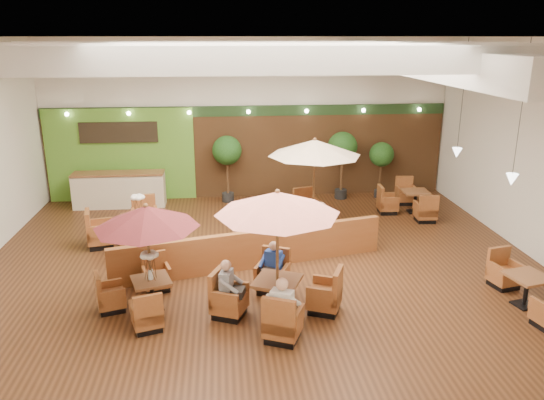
{
  "coord_description": "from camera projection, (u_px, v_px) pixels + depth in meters",
  "views": [
    {
      "loc": [
        -0.95,
        -12.39,
        5.51
      ],
      "look_at": [
        0.3,
        0.5,
        1.5
      ],
      "focal_mm": 35.0,
      "sensor_mm": 36.0,
      "label": 1
    }
  ],
  "objects": [
    {
      "name": "room",
      "position": [
        267.0,
        113.0,
        13.6
      ],
      "size": [
        14.04,
        14.0,
        5.52
      ],
      "color": "#381E0F",
      "rests_on": "ground"
    },
    {
      "name": "service_counter",
      "position": [
        120.0,
        190.0,
        17.77
      ],
      "size": [
        3.0,
        0.75,
        1.18
      ],
      "color": "beige",
      "rests_on": "ground"
    },
    {
      "name": "booth_divider",
      "position": [
        253.0,
        250.0,
        13.05
      ],
      "size": [
        6.76,
        1.85,
        0.96
      ],
      "primitive_type": "cube",
      "rotation": [
        0.0,
        0.0,
        0.25
      ],
      "color": "brown",
      "rests_on": "ground"
    },
    {
      "name": "table_0",
      "position": [
        145.0,
        234.0,
        10.72
      ],
      "size": [
        2.27,
        2.39,
        2.33
      ],
      "rotation": [
        0.0,
        0.0,
        0.31
      ],
      "color": "brown",
      "rests_on": "ground"
    },
    {
      "name": "table_1",
      "position": [
        277.0,
        231.0,
        10.46
      ],
      "size": [
        2.82,
        2.82,
        2.69
      ],
      "rotation": [
        0.0,
        0.0,
        -0.41
      ],
      "color": "brown",
      "rests_on": "ground"
    },
    {
      "name": "table_2",
      "position": [
        312.0,
        166.0,
        14.85
      ],
      "size": [
        2.77,
        2.92,
        2.83
      ],
      "rotation": [
        0.0,
        0.0,
        0.29
      ],
      "color": "brown",
      "rests_on": "ground"
    },
    {
      "name": "table_3",
      "position": [
        129.0,
        230.0,
        14.42
      ],
      "size": [
        2.03,
        2.94,
        1.62
      ],
      "rotation": [
        0.0,
        0.0,
        0.21
      ],
      "color": "brown",
      "rests_on": "ground"
    },
    {
      "name": "table_4",
      "position": [
        526.0,
        291.0,
        11.23
      ],
      "size": [
        0.96,
        2.48,
        0.89
      ],
      "rotation": [
        0.0,
        0.0,
        0.22
      ],
      "color": "brown",
      "rests_on": "ground"
    },
    {
      "name": "table_5",
      "position": [
        407.0,
        202.0,
        17.22
      ],
      "size": [
        1.66,
        2.46,
        0.92
      ],
      "rotation": [
        0.0,
        0.0,
        -0.05
      ],
      "color": "brown",
      "rests_on": "ground"
    },
    {
      "name": "topiary_0",
      "position": [
        227.0,
        153.0,
        17.95
      ],
      "size": [
        0.99,
        0.99,
        2.31
      ],
      "color": "black",
      "rests_on": "ground"
    },
    {
      "name": "topiary_1",
      "position": [
        342.0,
        149.0,
        18.31
      ],
      "size": [
        1.02,
        1.02,
        2.37
      ],
      "color": "black",
      "rests_on": "ground"
    },
    {
      "name": "topiary_2",
      "position": [
        381.0,
        157.0,
        18.52
      ],
      "size": [
        0.86,
        0.86,
        1.99
      ],
      "color": "black",
      "rests_on": "ground"
    },
    {
      "name": "diner_0",
      "position": [
        283.0,
        303.0,
        9.84
      ],
      "size": [
        0.47,
        0.45,
        0.84
      ],
      "rotation": [
        0.0,
        0.0,
        -0.45
      ],
      "color": "white",
      "rests_on": "ground"
    },
    {
      "name": "diner_1",
      "position": [
        273.0,
        262.0,
        11.72
      ],
      "size": [
        0.42,
        0.41,
        0.74
      ],
      "rotation": [
        0.0,
        0.0,
        2.59
      ],
      "color": "#23419A",
      "rests_on": "ground"
    },
    {
      "name": "diner_2",
      "position": [
        229.0,
        283.0,
        10.69
      ],
      "size": [
        0.38,
        0.42,
        0.78
      ],
      "rotation": [
        0.0,
        0.0,
        4.44
      ],
      "color": "gray",
      "rests_on": "ground"
    },
    {
      "name": "diner_3",
      "position": [
        320.0,
        222.0,
        14.26
      ],
      "size": [
        0.39,
        0.34,
        0.74
      ],
      "rotation": [
        0.0,
        0.0,
        0.19
      ],
      "color": "#23419A",
      "rests_on": "ground"
    },
    {
      "name": "diner_4",
      "position": [
        320.0,
        220.0,
        14.25
      ],
      "size": [
        0.47,
        0.45,
        0.84
      ],
      "rotation": [
        0.0,
        0.0,
        0.46
      ],
      "color": "white",
      "rests_on": "ground"
    }
  ]
}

